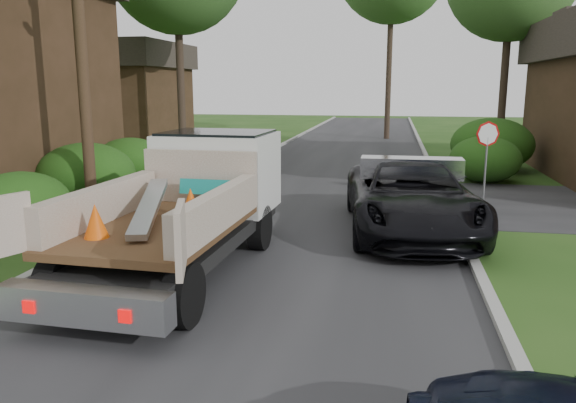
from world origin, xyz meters
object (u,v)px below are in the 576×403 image
at_px(stop_sign, 487,145).
at_px(black_pickup, 411,197).
at_px(utility_pole, 79,18).
at_px(house_left_far, 114,94).
at_px(flatbed_truck, 198,193).

relative_size(stop_sign, black_pickup, 0.40).
relative_size(utility_pole, black_pickup, 1.60).
relative_size(house_left_far, flatbed_truck, 1.12).
bearing_deg(stop_sign, utility_pole, -159.38).
bearing_deg(house_left_far, black_pickup, -45.99).
bearing_deg(flatbed_truck, utility_pole, 146.30).
relative_size(stop_sign, flatbed_truck, 0.37).
distance_m(stop_sign, house_left_far, 22.81).
relative_size(utility_pole, house_left_far, 1.32).
distance_m(utility_pole, house_left_far, 18.93).
bearing_deg(stop_sign, house_left_far, 145.19).
height_order(stop_sign, black_pickup, stop_sign).
bearing_deg(utility_pole, stop_sign, 20.62).
bearing_deg(house_left_far, stop_sign, -34.81).
bearing_deg(utility_pole, black_pickup, 0.33).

